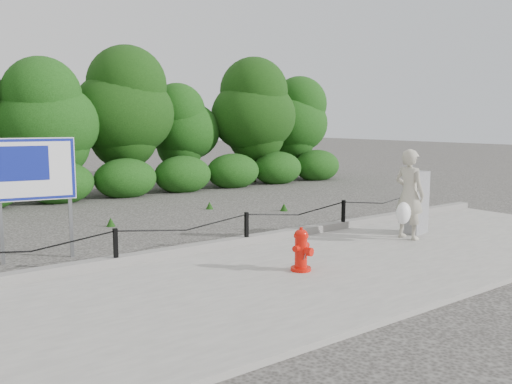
{
  "coord_description": "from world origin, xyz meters",
  "views": [
    {
      "loc": [
        -5.64,
        -7.9,
        2.34
      ],
      "look_at": [
        0.36,
        0.2,
        1.0
      ],
      "focal_mm": 38.0,
      "sensor_mm": 36.0,
      "label": 1
    }
  ],
  "objects_px": {
    "pedestrian": "(409,195)",
    "utility_cabinet": "(417,203)",
    "fire_hydrant": "(301,250)",
    "advertising_sign": "(34,175)"
  },
  "relations": [
    {
      "from": "fire_hydrant",
      "to": "pedestrian",
      "type": "distance_m",
      "value": 3.19
    },
    {
      "from": "advertising_sign",
      "to": "pedestrian",
      "type": "bearing_deg",
      "value": -13.95
    },
    {
      "from": "pedestrian",
      "to": "utility_cabinet",
      "type": "relative_size",
      "value": 1.25
    },
    {
      "from": "fire_hydrant",
      "to": "utility_cabinet",
      "type": "distance_m",
      "value": 3.74
    },
    {
      "from": "fire_hydrant",
      "to": "advertising_sign",
      "type": "relative_size",
      "value": 0.32
    },
    {
      "from": "fire_hydrant",
      "to": "pedestrian",
      "type": "xyz_separation_m",
      "value": [
        3.11,
        0.46,
        0.52
      ]
    },
    {
      "from": "fire_hydrant",
      "to": "advertising_sign",
      "type": "height_order",
      "value": "advertising_sign"
    },
    {
      "from": "pedestrian",
      "to": "utility_cabinet",
      "type": "height_order",
      "value": "pedestrian"
    },
    {
      "from": "pedestrian",
      "to": "advertising_sign",
      "type": "xyz_separation_m",
      "value": [
        -6.08,
        2.81,
        0.53
      ]
    },
    {
      "from": "fire_hydrant",
      "to": "pedestrian",
      "type": "relative_size",
      "value": 0.39
    }
  ]
}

